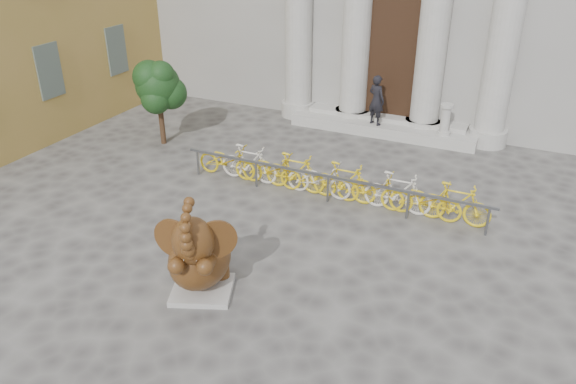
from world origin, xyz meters
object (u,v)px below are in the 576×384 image
at_px(elephant_statue, 199,257).
at_px(tree, 158,86).
at_px(bike_rack, 331,179).
at_px(pedestrian, 376,100).

height_order(elephant_statue, tree, tree).
height_order(bike_rack, pedestrian, pedestrian).
relative_size(elephant_statue, tree, 0.86).
distance_m(elephant_statue, bike_rack, 4.82).
xyz_separation_m(elephant_statue, tree, (-5.22, 5.95, 1.01)).
distance_m(elephant_statue, tree, 7.97).
relative_size(elephant_statue, bike_rack, 0.28).
bearing_deg(tree, pedestrian, 31.47).
relative_size(bike_rack, pedestrian, 5.03).
xyz_separation_m(elephant_statue, bike_rack, (0.79, 4.74, -0.32)).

